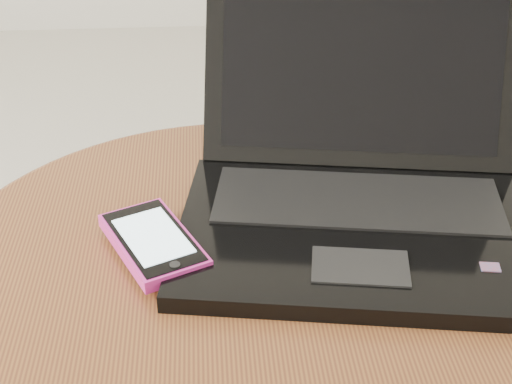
{
  "coord_description": "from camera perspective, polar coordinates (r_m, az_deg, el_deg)",
  "views": [
    {
      "loc": [
        -0.07,
        -0.69,
        0.95
      ],
      "look_at": [
        -0.03,
        -0.06,
        0.55
      ],
      "focal_mm": 53.94,
      "sensor_mm": 36.0,
      "label": 1
    }
  ],
  "objects": [
    {
      "name": "table",
      "position": [
        0.83,
        -1.34,
        -10.92
      ],
      "size": [
        0.62,
        0.62,
        0.49
      ],
      "color": "#5C2A19",
      "rests_on": "ground"
    },
    {
      "name": "laptop",
      "position": [
        0.81,
        7.64,
        0.65
      ],
      "size": [
        0.41,
        0.39,
        0.22
      ],
      "color": "black",
      "rests_on": "table"
    },
    {
      "name": "phone_black",
      "position": [
        0.78,
        -7.94,
        -3.97
      ],
      "size": [
        0.09,
        0.12,
        0.01
      ],
      "color": "black",
      "rests_on": "table"
    },
    {
      "name": "phone_pink",
      "position": [
        0.76,
        -7.62,
        -3.7
      ],
      "size": [
        0.12,
        0.14,
        0.02
      ],
      "color": "#F432AC",
      "rests_on": "phone_black"
    }
  ]
}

